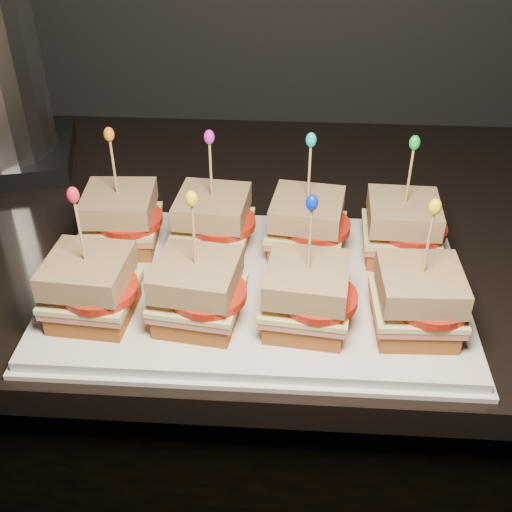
{
  "coord_description": "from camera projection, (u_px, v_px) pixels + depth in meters",
  "views": [
    {
      "loc": [
        -0.51,
        0.92,
        1.37
      ],
      "look_at": [
        -0.54,
        1.5,
        0.95
      ],
      "focal_mm": 45.0,
      "sensor_mm": 36.0,
      "label": 1
    }
  ],
  "objects": [
    {
      "name": "cabinet",
      "position": [
        315.0,
        440.0,
        1.15
      ],
      "size": [
        2.25,
        0.63,
        0.86
      ],
      "primitive_type": "cube",
      "color": "black",
      "rests_on": "ground"
    },
    {
      "name": "granite_slab",
      "position": [
        333.0,
        230.0,
        0.89
      ],
      "size": [
        2.29,
        0.67,
        0.04
      ],
      "primitive_type": "cube",
      "color": "black",
      "rests_on": "cabinet"
    },
    {
      "name": "platter",
      "position": [
        256.0,
        288.0,
        0.74
      ],
      "size": [
        0.47,
        0.29,
        0.02
      ],
      "primitive_type": "cube",
      "color": "silver",
      "rests_on": "granite_slab"
    },
    {
      "name": "platter_rim",
      "position": [
        256.0,
        292.0,
        0.74
      ],
      "size": [
        0.48,
        0.3,
        0.01
      ],
      "primitive_type": "cube",
      "color": "silver",
      "rests_on": "granite_slab"
    },
    {
      "name": "sandwich_0_bread_bot",
      "position": [
        124.0,
        236.0,
        0.79
      ],
      "size": [
        0.08,
        0.08,
        0.02
      ],
      "primitive_type": "cube",
      "rotation": [
        0.0,
        0.0,
        0.05
      ],
      "color": "brown",
      "rests_on": "platter"
    },
    {
      "name": "sandwich_0_ham",
      "position": [
        122.0,
        226.0,
        0.78
      ],
      "size": [
        0.09,
        0.09,
        0.01
      ],
      "primitive_type": "cube",
      "rotation": [
        0.0,
        0.0,
        0.05
      ],
      "color": "#C16355",
      "rests_on": "sandwich_0_bread_bot"
    },
    {
      "name": "sandwich_0_cheese",
      "position": [
        121.0,
        221.0,
        0.78
      ],
      "size": [
        0.09,
        0.09,
        0.01
      ],
      "primitive_type": "cube",
      "rotation": [
        0.0,
        0.0,
        0.05
      ],
      "color": "#E7DE8E",
      "rests_on": "sandwich_0_ham"
    },
    {
      "name": "sandwich_0_tomato",
      "position": [
        129.0,
        219.0,
        0.77
      ],
      "size": [
        0.08,
        0.08,
        0.01
      ],
      "primitive_type": "cylinder",
      "color": "#B02010",
      "rests_on": "sandwich_0_cheese"
    },
    {
      "name": "sandwich_0_bread_top",
      "position": [
        119.0,
        203.0,
        0.76
      ],
      "size": [
        0.09,
        0.09,
        0.03
      ],
      "primitive_type": "cube",
      "rotation": [
        0.0,
        0.0,
        0.05
      ],
      "color": "#4E270E",
      "rests_on": "sandwich_0_tomato"
    },
    {
      "name": "sandwich_0_pick",
      "position": [
        114.0,
        170.0,
        0.74
      ],
      "size": [
        0.0,
        0.0,
        0.09
      ],
      "primitive_type": "cylinder",
      "color": "tan",
      "rests_on": "sandwich_0_bread_top"
    },
    {
      "name": "sandwich_0_frill",
      "position": [
        109.0,
        134.0,
        0.71
      ],
      "size": [
        0.01,
        0.01,
        0.02
      ],
      "primitive_type": "ellipsoid",
      "color": "orange",
      "rests_on": "sandwich_0_pick"
    },
    {
      "name": "sandwich_1_bread_bot",
      "position": [
        214.0,
        240.0,
        0.79
      ],
      "size": [
        0.09,
        0.09,
        0.02
      ],
      "primitive_type": "cube",
      "rotation": [
        0.0,
        0.0,
        -0.09
      ],
      "color": "brown",
      "rests_on": "platter"
    },
    {
      "name": "sandwich_1_ham",
      "position": [
        213.0,
        229.0,
        0.78
      ],
      "size": [
        0.09,
        0.09,
        0.01
      ],
      "primitive_type": "cube",
      "rotation": [
        0.0,
        0.0,
        -0.09
      ],
      "color": "#C16355",
      "rests_on": "sandwich_1_bread_bot"
    },
    {
      "name": "sandwich_1_cheese",
      "position": [
        213.0,
        225.0,
        0.77
      ],
      "size": [
        0.1,
        0.09,
        0.01
      ],
      "primitive_type": "cube",
      "rotation": [
        0.0,
        0.0,
        -0.09
      ],
      "color": "#E7DE8E",
      "rests_on": "sandwich_1_ham"
    },
    {
      "name": "sandwich_1_tomato",
      "position": [
        222.0,
        222.0,
        0.76
      ],
      "size": [
        0.08,
        0.08,
        0.01
      ],
      "primitive_type": "cylinder",
      "color": "#B02010",
      "rests_on": "sandwich_1_cheese"
    },
    {
      "name": "sandwich_1_bread_top",
      "position": [
        212.0,
        206.0,
        0.76
      ],
      "size": [
        0.09,
        0.09,
        0.03
      ],
      "primitive_type": "cube",
      "rotation": [
        0.0,
        0.0,
        -0.09
      ],
      "color": "#4E270E",
      "rests_on": "sandwich_1_tomato"
    },
    {
      "name": "sandwich_1_pick",
      "position": [
        211.0,
        173.0,
        0.73
      ],
      "size": [
        0.0,
        0.0,
        0.09
      ],
      "primitive_type": "cylinder",
      "color": "tan",
      "rests_on": "sandwich_1_bread_top"
    },
    {
      "name": "sandwich_1_frill",
      "position": [
        209.0,
        137.0,
        0.71
      ],
      "size": [
        0.01,
        0.01,
        0.02
      ],
      "primitive_type": "ellipsoid",
      "color": "#C422BF",
      "rests_on": "sandwich_1_pick"
    },
    {
      "name": "sandwich_2_bread_bot",
      "position": [
        305.0,
        243.0,
        0.78
      ],
      "size": [
        0.09,
        0.09,
        0.02
      ],
      "primitive_type": "cube",
      "rotation": [
        0.0,
        0.0,
        -0.14
      ],
      "color": "brown",
      "rests_on": "platter"
    },
    {
      "name": "sandwich_2_ham",
      "position": [
        306.0,
        233.0,
        0.77
      ],
      "size": [
        0.1,
        0.1,
        0.01
      ],
      "primitive_type": "cube",
      "rotation": [
        0.0,
        0.0,
        -0.14
      ],
      "color": "#C16355",
      "rests_on": "sandwich_2_bread_bot"
    },
    {
      "name": "sandwich_2_cheese",
      "position": [
        306.0,
        228.0,
        0.77
      ],
      "size": [
        0.1,
        0.1,
        0.01
      ],
      "primitive_type": "cube",
      "rotation": [
        0.0,
        0.0,
        -0.14
      ],
      "color": "#E7DE8E",
      "rests_on": "sandwich_2_ham"
    },
    {
      "name": "sandwich_2_tomato",
      "position": [
        317.0,
        226.0,
        0.76
      ],
      "size": [
        0.08,
        0.08,
        0.01
      ],
      "primitive_type": "cylinder",
      "color": "#B02010",
      "rests_on": "sandwich_2_cheese"
    },
    {
      "name": "sandwich_2_bread_top",
      "position": [
        307.0,
        209.0,
        0.75
      ],
      "size": [
        0.09,
        0.09,
        0.03
      ],
      "primitive_type": "cube",
      "rotation": [
        0.0,
        0.0,
        -0.14
      ],
      "color": "#4E270E",
      "rests_on": "sandwich_2_tomato"
    },
    {
      "name": "sandwich_2_pick",
      "position": [
        309.0,
        176.0,
        0.73
      ],
      "size": [
        0.0,
        0.0,
        0.09
      ],
      "primitive_type": "cylinder",
      "color": "tan",
      "rests_on": "sandwich_2_bread_top"
    },
    {
      "name": "sandwich_2_frill",
      "position": [
        311.0,
        140.0,
        0.7
      ],
      "size": [
        0.01,
        0.01,
        0.02
      ],
      "primitive_type": "ellipsoid",
      "color": "#0EBECB",
      "rests_on": "sandwich_2_pick"
    },
    {
      "name": "sandwich_3_bread_bot",
      "position": [
        398.0,
        246.0,
        0.78
      ],
      "size": [
        0.08,
        0.08,
        0.02
      ],
      "primitive_type": "cube",
      "rotation": [
        0.0,
        0.0,
        -0.03
      ],
      "color": "brown",
      "rests_on": "platter"
    },
    {
      "name": "sandwich_3_ham",
      "position": [
        400.0,
        236.0,
        0.77
      ],
      "size": [
        0.09,
        0.09,
        0.01
      ],
      "primitive_type": "cube",
      "rotation": [
        0.0,
        0.0,
        -0.03
      ],
      "color": "#C16355",
      "rests_on": "sandwich_3_bread_bot"
    },
    {
      "name": "sandwich_3_cheese",
      "position": [
        401.0,
        231.0,
        0.76
      ],
      "size": [
        0.09,
        0.09,
        0.01
      ],
      "primitive_type": "cube",
      "rotation": [
        0.0,
        0.0,
        -0.03
      ],
      "color": "#E7DE8E",
      "rests_on": "sandwich_3_ham"
    },
    {
      "name": "sandwich_3_tomato",
      "position": [
        413.0,
        229.0,
        0.75
      ],
      "size": [
        0.08,
        0.08,
        0.01
      ],
      "primitive_type": "cylinder",
      "color": "#B02010",
      "rests_on": "sandwich_3_cheese"
    },
    {
      "name": "sandwich_3_bread_top",
      "position": [
        404.0,
        212.0,
        0.75
      ],
      "size": [
        0.08,
        0.08,
        0.03
      ],
      "primitive_type": "cube",
      "rotation": [
        0.0,
        0.0,
        -0.03
      ],
      "color": "#4E270E",
      "rests_on": "sandwich_3_tomato"
    },
    {
      "name": "sandwich_3_pick",
      "position": [
        409.0,
        179.0,
        0.72
      ],
      "size": [
        0.0,
        0.0,
        0.09
      ],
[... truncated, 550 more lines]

